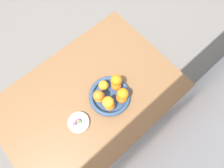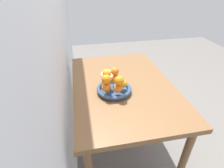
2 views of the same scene
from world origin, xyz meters
name	(u,v)px [view 2 (image 2 of 2)]	position (x,y,z in m)	size (l,w,h in m)	color
ground_plane	(120,146)	(0.00, 0.00, 0.00)	(6.00, 6.00, 0.00)	slate
wall_back	(50,17)	(0.00, 0.45, 1.25)	(4.00, 0.05, 2.50)	silver
dining_table	(122,93)	(0.00, 0.00, 0.65)	(1.10, 0.76, 0.74)	brown
fruit_bowl	(114,89)	(-0.09, 0.09, 0.76)	(0.25, 0.25, 0.04)	navy
candy_dish	(108,75)	(0.14, 0.09, 0.75)	(0.12, 0.12, 0.02)	silver
orange_0	(123,83)	(-0.10, 0.02, 0.81)	(0.06, 0.06, 0.06)	orange
orange_1	(116,79)	(-0.04, 0.06, 0.81)	(0.06, 0.06, 0.06)	orange
orange_2	(106,81)	(-0.05, 0.14, 0.81)	(0.06, 0.06, 0.06)	orange
orange_3	(106,87)	(-0.13, 0.15, 0.81)	(0.07, 0.07, 0.07)	orange
orange_4	(118,88)	(-0.16, 0.07, 0.81)	(0.06, 0.06, 0.06)	orange
orange_5	(119,81)	(-0.16, 0.07, 0.87)	(0.06, 0.06, 0.06)	orange
orange_6	(107,73)	(-0.05, 0.13, 0.87)	(0.06, 0.06, 0.06)	orange
orange_7	(115,71)	(-0.03, 0.07, 0.87)	(0.06, 0.06, 0.06)	orange
orange_8	(106,79)	(-0.14, 0.15, 0.88)	(0.06, 0.06, 0.06)	orange
candy_ball_0	(109,73)	(0.14, 0.08, 0.77)	(0.02, 0.02, 0.02)	#C6384C
candy_ball_1	(108,71)	(0.16, 0.08, 0.77)	(0.02, 0.02, 0.02)	#8C4C99
candy_ball_2	(109,71)	(0.16, 0.08, 0.77)	(0.02, 0.02, 0.02)	#472819
candy_ball_3	(109,71)	(0.16, 0.08, 0.77)	(0.02, 0.02, 0.02)	gold
candy_ball_4	(108,73)	(0.14, 0.09, 0.77)	(0.02, 0.02, 0.02)	#4C9947
candy_ball_5	(109,73)	(0.13, 0.08, 0.77)	(0.02, 0.02, 0.02)	#8C4C99
candy_ball_6	(109,73)	(0.13, 0.08, 0.77)	(0.02, 0.02, 0.02)	#4C9947
candy_ball_7	(108,73)	(0.13, 0.09, 0.77)	(0.02, 0.02, 0.02)	#4C9947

